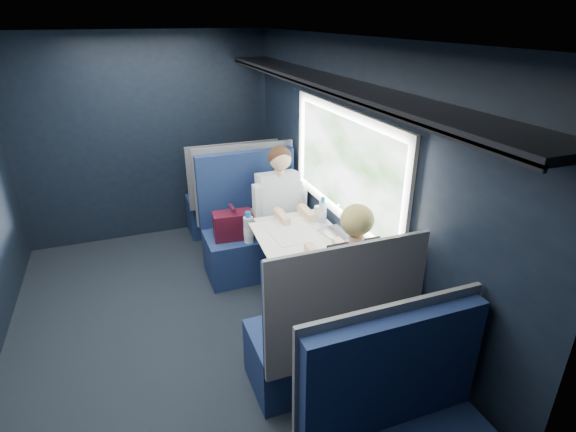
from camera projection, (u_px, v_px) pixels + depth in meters
name	position (u px, v px, depth m)	size (l,w,h in m)	color
ground	(187.00, 337.00, 3.72)	(2.80, 4.20, 0.01)	black
room_shell	(170.00, 165.00, 3.12)	(3.00, 4.40, 2.40)	black
table	(303.00, 245.00, 3.78)	(0.62, 1.00, 0.74)	#54565E
seat_bay_near	(252.00, 231.00, 4.55)	(1.04, 0.62, 1.26)	#0E193E
seat_bay_far	(326.00, 337.00, 3.07)	(1.04, 0.62, 1.26)	#0E193E
seat_row_front	(231.00, 200.00, 5.36)	(1.04, 0.51, 1.16)	#0E193E
man	(282.00, 207.00, 4.37)	(0.53, 0.56, 1.32)	black
woman	(350.00, 279.00, 3.17)	(0.53, 0.56, 1.32)	black
papers	(289.00, 238.00, 3.72)	(0.51, 0.74, 0.01)	white
laptop	(343.00, 227.00, 3.78)	(0.26, 0.32, 0.22)	silver
bottle_small	(323.00, 211.00, 3.97)	(0.07, 0.07, 0.24)	silver
cup	(318.00, 211.00, 4.13)	(0.07, 0.07, 0.09)	white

